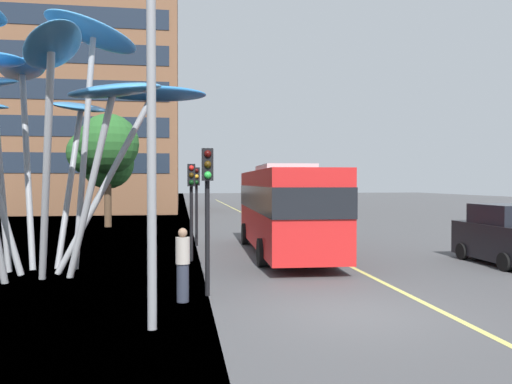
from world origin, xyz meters
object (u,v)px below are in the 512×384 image
red_bus (284,205)px  car_parked_mid (507,236)px  pedestrian (183,265)px  traffic_light_kerb_near (207,189)px  street_lamp (169,66)px  traffic_light_kerb_far (191,191)px  traffic_light_island_mid (197,189)px  leaf_sculpture (43,85)px

red_bus → car_parked_mid: bearing=-27.1°
pedestrian → traffic_light_kerb_near: bearing=38.8°
traffic_light_kerb_near → pedestrian: traffic_light_kerb_near is taller
car_parked_mid → street_lamp: bearing=-151.7°
traffic_light_kerb_far → traffic_light_island_mid: same height
traffic_light_island_mid → car_parked_mid: bearing=-32.4°
traffic_light_kerb_near → car_parked_mid: 11.21m
traffic_light_kerb_far → traffic_light_island_mid: size_ratio=1.00×
traffic_light_island_mid → street_lamp: 13.09m
car_parked_mid → street_lamp: street_lamp is taller
street_lamp → traffic_light_island_mid: bearing=85.9°
red_bus → car_parked_mid: red_bus is taller
leaf_sculpture → street_lamp: leaf_sculpture is taller
leaf_sculpture → traffic_light_kerb_far: size_ratio=2.67×
red_bus → traffic_light_island_mid: red_bus is taller
traffic_light_kerb_far → traffic_light_kerb_near: bearing=-87.2°
traffic_light_kerb_far → leaf_sculpture: bearing=-158.6°
traffic_light_kerb_far → car_parked_mid: traffic_light_kerb_far is taller
street_lamp → pedestrian: size_ratio=4.58×
red_bus → pedestrian: (-4.03, -7.59, -1.04)m
red_bus → pedestrian: red_bus is taller
street_lamp → pedestrian: street_lamp is taller
traffic_light_kerb_near → leaf_sculpture: bearing=141.2°
street_lamp → pedestrian: 4.77m
traffic_light_kerb_far → red_bus: bearing=20.4°
traffic_light_island_mid → pedestrian: bearing=-93.6°
leaf_sculpture → car_parked_mid: leaf_sculpture is taller
leaf_sculpture → traffic_light_kerb_near: (4.88, -3.92, -3.19)m
car_parked_mid → street_lamp: size_ratio=0.50×
leaf_sculpture → street_lamp: size_ratio=1.16×
traffic_light_kerb_near → pedestrian: size_ratio=2.09×
red_bus → pedestrian: size_ratio=6.13×
traffic_light_kerb_far → pedestrian: bearing=-93.1°
traffic_light_kerb_near → car_parked_mid: bearing=18.1°
red_bus → car_parked_mid: (7.12, -3.65, -0.95)m
traffic_light_kerb_far → pedestrian: traffic_light_kerb_far is taller
traffic_light_island_mid → traffic_light_kerb_near: bearing=-90.3°
leaf_sculpture → pedestrian: bearing=-46.0°
traffic_light_island_mid → street_lamp: (-0.93, -12.81, 2.56)m
red_bus → car_parked_mid: 8.06m
traffic_light_kerb_near → traffic_light_island_mid: bearing=89.7°
pedestrian → car_parked_mid: bearing=19.4°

